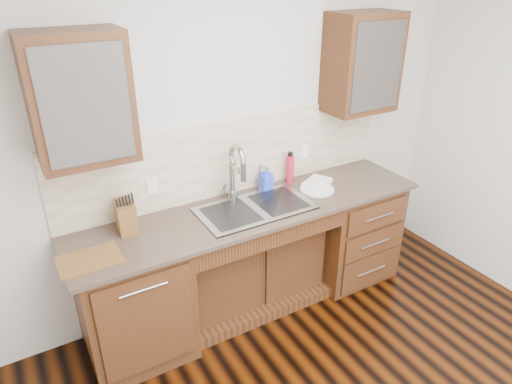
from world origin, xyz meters
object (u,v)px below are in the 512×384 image
water_bottle (290,169)px  plate (317,189)px  soap_bottle (266,178)px  knife_block (126,217)px  cutting_board (89,260)px

water_bottle → plate: bearing=-65.7°
soap_bottle → plate: size_ratio=0.73×
soap_bottle → water_bottle: 0.24m
soap_bottle → knife_block: bearing=177.4°
soap_bottle → knife_block: (-1.12, -0.07, 0.01)m
water_bottle → plate: (0.11, -0.23, -0.11)m
cutting_board → soap_bottle: bearing=12.1°
soap_bottle → plate: bearing=-38.4°
cutting_board → water_bottle: bearing=11.0°
water_bottle → plate: 0.28m
water_bottle → cutting_board: bearing=-169.0°
water_bottle → cutting_board: 1.69m
knife_block → soap_bottle: bearing=7.6°
plate → cutting_board: bearing=-177.1°
soap_bottle → knife_block: size_ratio=0.93×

